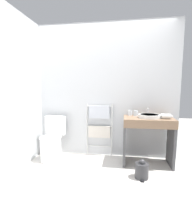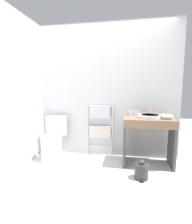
{
  "view_description": "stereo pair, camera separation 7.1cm",
  "coord_description": "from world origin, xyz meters",
  "views": [
    {
      "loc": [
        0.39,
        -2.12,
        1.31
      ],
      "look_at": [
        -0.05,
        0.65,
        0.93
      ],
      "focal_mm": 28.0,
      "sensor_mm": 36.0,
      "label": 1
    },
    {
      "loc": [
        0.46,
        -2.11,
        1.31
      ],
      "look_at": [
        -0.05,
        0.65,
        0.93
      ],
      "focal_mm": 28.0,
      "sensor_mm": 36.0,
      "label": 2
    }
  ],
  "objects": [
    {
      "name": "sink_basin",
      "position": [
        0.82,
        0.88,
        0.85
      ],
      "size": [
        0.37,
        0.37,
        0.06
      ],
      "color": "white",
      "rests_on": "vanity_counter"
    },
    {
      "name": "faucet",
      "position": [
        0.82,
        1.09,
        0.91
      ],
      "size": [
        0.02,
        0.1,
        0.14
      ],
      "color": "silver",
      "rests_on": "vanity_counter"
    },
    {
      "name": "wall_back",
      "position": [
        0.0,
        1.27,
        1.26
      ],
      "size": [
        2.78,
        0.12,
        2.52
      ],
      "primitive_type": "cube",
      "color": "silver",
      "rests_on": "ground_plane"
    },
    {
      "name": "wall_side",
      "position": [
        -1.33,
        0.6,
        1.26
      ],
      "size": [
        0.12,
        1.81,
        2.52
      ],
      "primitive_type": "cube",
      "color": "silver",
      "rests_on": "ground_plane"
    },
    {
      "name": "ground_plane",
      "position": [
        0.0,
        0.0,
        0.0
      ],
      "size": [
        12.0,
        12.0,
        0.0
      ],
      "primitive_type": "plane",
      "color": "silver"
    },
    {
      "name": "cup_near_edge",
      "position": [
        0.61,
        1.03,
        0.87
      ],
      "size": [
        0.07,
        0.07,
        0.1
      ],
      "color": "silver",
      "rests_on": "vanity_counter"
    },
    {
      "name": "towel_radiator",
      "position": [
        -0.07,
        1.15,
        0.64
      ],
      "size": [
        0.51,
        0.06,
        1.02
      ],
      "color": "silver",
      "rests_on": "ground_plane"
    },
    {
      "name": "vanity_counter",
      "position": [
        0.81,
        0.89,
        0.54
      ],
      "size": [
        0.82,
        0.55,
        0.82
      ],
      "color": "#84664C",
      "rests_on": "ground_plane"
    },
    {
      "name": "hair_dryer",
      "position": [
        1.08,
        0.82,
        0.86
      ],
      "size": [
        0.19,
        0.16,
        0.08
      ],
      "color": "white",
      "rests_on": "vanity_counter"
    },
    {
      "name": "cup_near_wall",
      "position": [
        0.51,
        1.1,
        0.87
      ],
      "size": [
        0.08,
        0.08,
        0.1
      ],
      "color": "silver",
      "rests_on": "vanity_counter"
    },
    {
      "name": "toilet",
      "position": [
        -0.91,
        0.84,
        0.32
      ],
      "size": [
        0.39,
        0.53,
        0.79
      ],
      "color": "white",
      "rests_on": "ground_plane"
    },
    {
      "name": "trash_bin",
      "position": [
        0.67,
        0.38,
        0.12
      ],
      "size": [
        0.2,
        0.23,
        0.29
      ],
      "color": "#333335",
      "rests_on": "ground_plane"
    }
  ]
}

